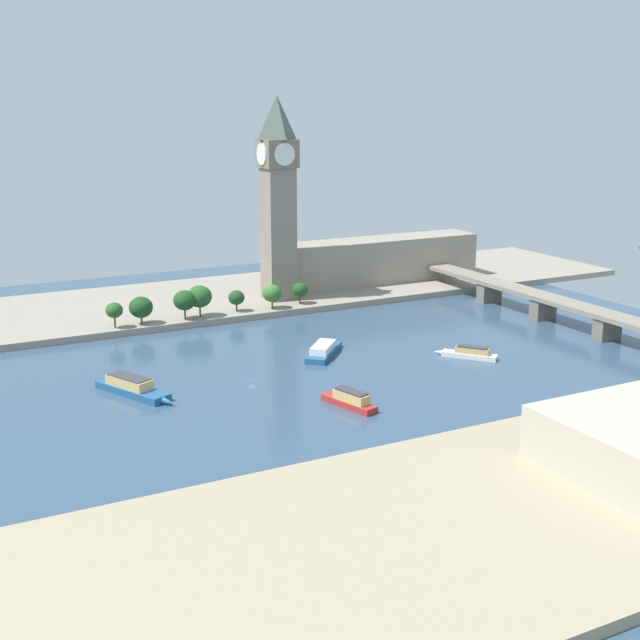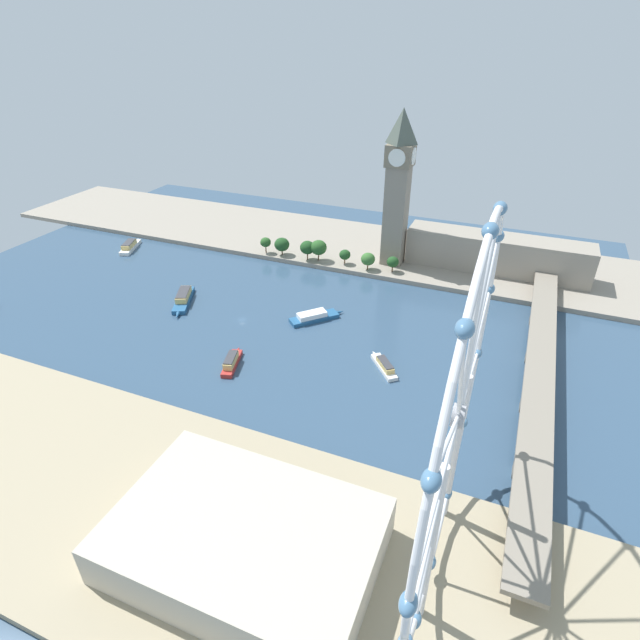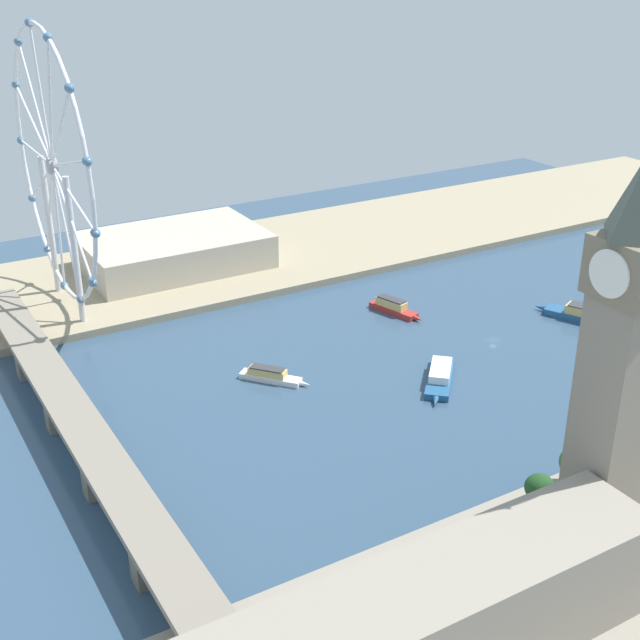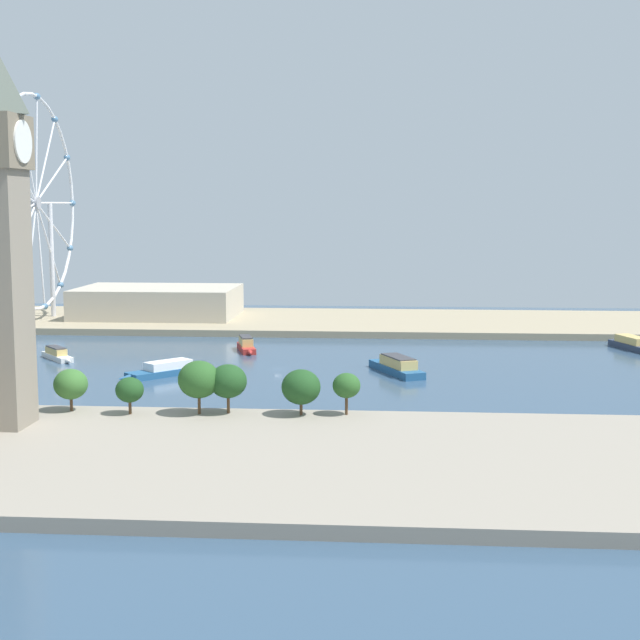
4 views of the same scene
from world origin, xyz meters
name	(u,v)px [view 4 (image 4 of 4)]	position (x,y,z in m)	size (l,w,h in m)	color
ground_plane	(278,369)	(0.00, 0.00, 0.00)	(415.69, 415.69, 0.00)	#334C66
riverbank_left	(212,459)	(-122.84, 0.00, 1.50)	(90.00, 520.00, 3.00)	gray
riverbank_right	(308,322)	(122.84, 0.00, 1.50)	(90.00, 520.00, 3.00)	tan
tree_row_embankment	(196,384)	(-84.60, 11.56, 11.00)	(12.15, 97.54, 14.28)	#513823
ferris_wheel	(36,205)	(105.68, 127.73, 58.11)	(104.01, 3.20, 107.64)	silver
riverside_hall	(158,302)	(126.52, 75.42, 10.28)	(51.90, 77.62, 14.55)	#BCB29E
tour_boat_0	(396,366)	(-4.71, -42.02, 2.47)	(34.94, 19.77, 6.18)	#235684
tour_boat_1	(634,344)	(54.58, -138.08, 2.19)	(31.21, 15.30, 5.35)	#2D384C
tour_boat_2	(246,345)	(39.54, 17.59, 2.37)	(24.89, 10.85, 5.89)	#B22D28
tour_boat_3	(57,354)	(14.04, 85.84, 1.92)	(21.32, 18.61, 4.76)	white
tour_boat_4	(165,370)	(-15.40, 37.17, 2.02)	(27.07, 25.54, 4.96)	#235684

